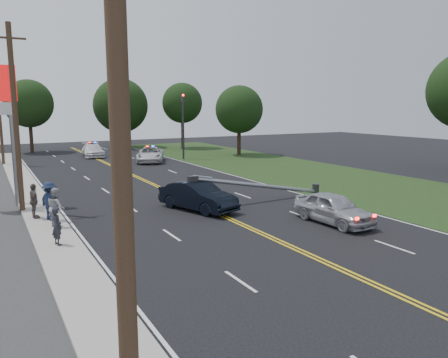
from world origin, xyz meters
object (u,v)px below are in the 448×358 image
utility_pole_mid (15,119)px  bystander_a (57,226)px  emergency_a (150,155)px  bystander_c (50,201)px  utility_pole_near (121,156)px  crashed_sedan (198,196)px  traffic_signal (183,120)px  emergency_b (93,150)px  bystander_d (34,201)px  fallen_streetlight (266,186)px  bystander_b (56,207)px  waiting_sedan (333,208)px

utility_pole_mid → bystander_a: size_ratio=6.36×
emergency_a → bystander_c: size_ratio=2.88×
utility_pole_near → utility_pole_mid: same height
utility_pole_mid → crashed_sedan: utility_pole_mid is taller
utility_pole_mid → utility_pole_near: bearing=-90.0°
traffic_signal → emergency_b: size_ratio=1.34×
bystander_d → emergency_b: bearing=-25.0°
fallen_streetlight → emergency_a: bearing=89.7°
utility_pole_near → emergency_a: 39.97m
fallen_streetlight → crashed_sedan: bearing=-177.4°
utility_pole_near → utility_pole_mid: bearing=90.0°
utility_pole_near → bystander_a: (0.76, 12.66, -4.18)m
crashed_sedan → emergency_a: bearing=58.2°
traffic_signal → crashed_sedan: traffic_signal is taller
emergency_a → bystander_a: 27.80m
bystander_a → bystander_c: 4.38m
fallen_streetlight → bystander_a: 13.06m
crashed_sedan → bystander_b: bearing=162.4°
emergency_b → emergency_a: bearing=-55.6°
fallen_streetlight → emergency_b: (-4.07, 29.11, -0.15)m
utility_pole_mid → emergency_a: (13.48, 17.37, -4.31)m
utility_pole_mid → bystander_c: 5.10m
bystander_d → bystander_c: bearing=-145.9°
fallen_streetlight → emergency_b: 29.39m
bystander_c → bystander_d: 1.01m
waiting_sedan → bystander_d: 15.03m
crashed_sedan → waiting_sedan: crashed_sedan is taller
emergency_b → bystander_c: bearing=-100.3°
fallen_streetlight → bystander_b: bystander_b is taller
fallen_streetlight → crashed_sedan: size_ratio=1.93×
utility_pole_mid → emergency_a: utility_pole_mid is taller
crashed_sedan → bystander_b: size_ratio=2.61×
crashed_sedan → waiting_sedan: size_ratio=1.09×
utility_pole_mid → emergency_a: bearing=52.2°
utility_pole_mid → bystander_b: size_ratio=5.38×
waiting_sedan → bystander_d: bystander_d is taller
emergency_a → bystander_b: size_ratio=2.99×
crashed_sedan → bystander_d: (-8.21, 1.99, 0.21)m
utility_pole_near → traffic_signal: bearing=65.3°
fallen_streetlight → utility_pole_mid: utility_pole_mid is taller
bystander_c → bystander_d: bearing=12.9°
fallen_streetlight → emergency_b: fallen_streetlight is taller
emergency_a → bystander_a: (-12.72, -24.72, 0.13)m
crashed_sedan → bystander_a: bystander_a is taller
fallen_streetlight → bystander_d: bearing=172.2°
fallen_streetlight → crashed_sedan: 4.77m
waiting_sedan → emergency_a: bearing=87.7°
utility_pole_near → utility_pole_mid: (0.00, 20.00, 0.00)m
bystander_a → bystander_b: bystander_b is taller
bystander_c → crashed_sedan: bearing=-127.5°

